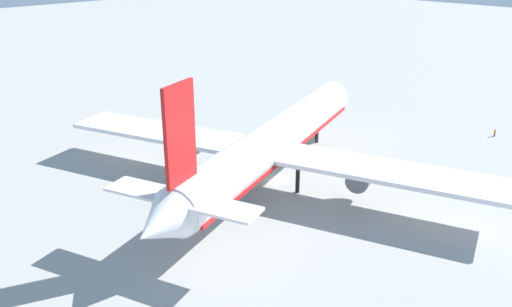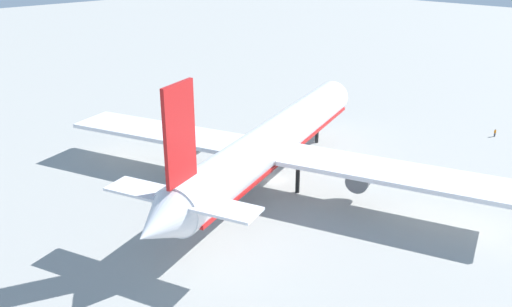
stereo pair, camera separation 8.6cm
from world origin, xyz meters
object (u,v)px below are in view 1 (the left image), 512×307
object	(u,v)px
airliner	(272,142)
traffic_cone_1	(170,113)
traffic_cone_0	(188,109)
ground_worker_4	(495,133)

from	to	relation	value
airliner	traffic_cone_1	xyz separation A→B (m)	(11.31, 44.08, -7.00)
airliner	traffic_cone_0	size ratio (longest dim) A/B	135.90
airliner	traffic_cone_0	world-z (taller)	airliner
traffic_cone_0	traffic_cone_1	size ratio (longest dim) A/B	1.00
traffic_cone_0	traffic_cone_1	distance (m)	5.23
airliner	ground_worker_4	bearing A→B (deg)	-19.12
airliner	ground_worker_4	size ratio (longest dim) A/B	46.25
traffic_cone_0	ground_worker_4	bearing A→B (deg)	-61.12
traffic_cone_1	traffic_cone_0	bearing A→B (deg)	-3.89
traffic_cone_1	ground_worker_4	bearing A→B (deg)	-57.66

